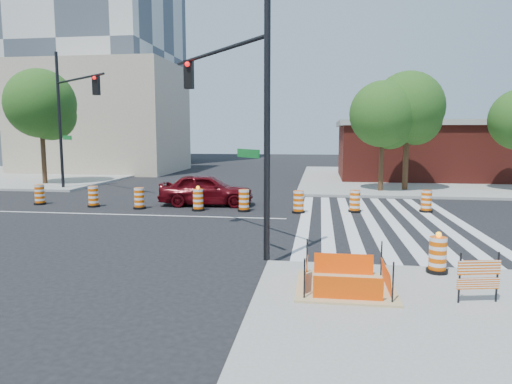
% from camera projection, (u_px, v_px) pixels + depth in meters
% --- Properties ---
extents(ground, '(120.00, 120.00, 0.00)m').
position_uv_depth(ground, '(131.00, 215.00, 20.46)').
color(ground, black).
rests_on(ground, ground).
extents(sidewalk_ne, '(22.00, 22.00, 0.15)m').
position_uv_depth(sidewalk_ne, '(444.00, 179.00, 35.65)').
color(sidewalk_ne, gray).
rests_on(sidewalk_ne, ground).
extents(sidewalk_nw, '(22.00, 22.00, 0.15)m').
position_uv_depth(sidewalk_nw, '(21.00, 173.00, 40.62)').
color(sidewalk_nw, gray).
rests_on(sidewalk_nw, ground).
extents(crosswalk_east, '(6.75, 13.50, 0.01)m').
position_uv_depth(crosswalk_east, '(381.00, 221.00, 18.95)').
color(crosswalk_east, silver).
rests_on(crosswalk_east, ground).
extents(lane_centerline, '(14.00, 0.12, 0.01)m').
position_uv_depth(lane_centerline, '(131.00, 215.00, 20.46)').
color(lane_centerline, silver).
rests_on(lane_centerline, ground).
extents(excavation_pit, '(2.20, 2.20, 0.90)m').
position_uv_depth(excavation_pit, '(345.00, 285.00, 10.35)').
color(excavation_pit, tan).
rests_on(excavation_pit, ground).
extents(brick_storefront, '(16.50, 8.50, 4.60)m').
position_uv_depth(brick_storefront, '(445.00, 150.00, 35.36)').
color(brick_storefront, maroon).
rests_on(brick_storefront, ground).
extents(beige_midrise, '(14.00, 10.00, 10.00)m').
position_uv_depth(beige_midrise, '(103.00, 119.00, 43.08)').
color(beige_midrise, tan).
rests_on(beige_midrise, ground).
extents(red_coupe, '(4.86, 2.27, 1.61)m').
position_uv_depth(red_coupe, '(206.00, 190.00, 23.09)').
color(red_coupe, '#4F060D').
rests_on(red_coupe, ground).
extents(signal_pole_se, '(3.92, 4.55, 7.77)m').
position_uv_depth(signal_pole_se, '(236.00, 95.00, 13.43)').
color(signal_pole_se, black).
rests_on(signal_pole_se, ground).
extents(signal_pole_nw, '(5.19, 4.11, 8.56)m').
position_uv_depth(signal_pole_nw, '(70.00, 107.00, 27.74)').
color(signal_pole_nw, black).
rests_on(signal_pole_nw, ground).
extents(pit_drum, '(0.53, 0.53, 1.05)m').
position_uv_depth(pit_drum, '(438.00, 256.00, 11.45)').
color(pit_drum, black).
rests_on(pit_drum, ground).
extents(barricade, '(0.89, 0.23, 1.07)m').
position_uv_depth(barricade, '(479.00, 275.00, 9.41)').
color(barricade, '#E55604').
rests_on(barricade, ground).
extents(tree_north_b, '(4.71, 4.71, 8.01)m').
position_uv_depth(tree_north_b, '(42.00, 108.00, 31.31)').
color(tree_north_b, '#382314').
rests_on(tree_north_b, ground).
extents(tree_north_c, '(3.99, 3.99, 6.78)m').
position_uv_depth(tree_north_c, '(384.00, 118.00, 27.40)').
color(tree_north_c, '#382314').
rests_on(tree_north_c, ground).
extents(tree_north_d, '(4.35, 4.35, 7.39)m').
position_uv_depth(tree_north_d, '(409.00, 111.00, 27.84)').
color(tree_north_d, '#382314').
rests_on(tree_north_d, ground).
extents(median_drum_2, '(0.60, 0.60, 1.02)m').
position_uv_depth(median_drum_2, '(40.00, 195.00, 23.38)').
color(median_drum_2, black).
rests_on(median_drum_2, ground).
extents(median_drum_3, '(0.60, 0.60, 1.02)m').
position_uv_depth(median_drum_3, '(93.00, 197.00, 22.63)').
color(median_drum_3, black).
rests_on(median_drum_3, ground).
extents(median_drum_4, '(0.60, 0.60, 1.02)m').
position_uv_depth(median_drum_4, '(139.00, 199.00, 22.04)').
color(median_drum_4, black).
rests_on(median_drum_4, ground).
extents(median_drum_5, '(0.60, 0.60, 1.18)m').
position_uv_depth(median_drum_5, '(198.00, 200.00, 21.51)').
color(median_drum_5, black).
rests_on(median_drum_5, ground).
extents(median_drum_6, '(0.60, 0.60, 1.02)m').
position_uv_depth(median_drum_6, '(244.00, 201.00, 21.32)').
color(median_drum_6, black).
rests_on(median_drum_6, ground).
extents(median_drum_7, '(0.60, 0.60, 1.02)m').
position_uv_depth(median_drum_7, '(298.00, 203.00, 20.89)').
color(median_drum_7, black).
rests_on(median_drum_7, ground).
extents(median_drum_8, '(0.60, 0.60, 1.02)m').
position_uv_depth(median_drum_8, '(355.00, 202.00, 21.10)').
color(median_drum_8, black).
rests_on(median_drum_8, ground).
extents(median_drum_9, '(0.60, 0.60, 1.02)m').
position_uv_depth(median_drum_9, '(426.00, 202.00, 21.10)').
color(median_drum_9, black).
rests_on(median_drum_9, ground).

